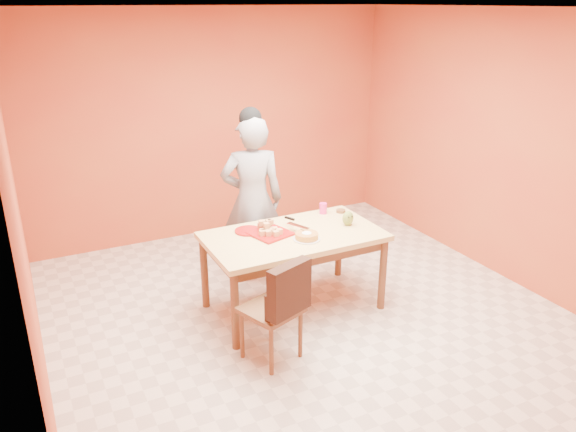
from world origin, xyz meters
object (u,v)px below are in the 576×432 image
sponge_cake (307,236)px  checker_tin (341,211)px  magenta_glass (323,208)px  dining_chair (272,308)px  pastry_platter (270,233)px  dining_table (293,243)px  egg_ornament (348,218)px  red_dinner_plate (248,231)px  person (252,200)px

sponge_cake → checker_tin: bearing=35.3°
sponge_cake → magenta_glass: size_ratio=1.95×
dining_chair → pastry_platter: 0.86m
dining_table → dining_chair: bearing=-128.8°
dining_chair → sponge_cake: dining_chair is taller
pastry_platter → checker_tin: checker_tin is taller
egg_ornament → dining_table: bearing=165.7°
sponge_cake → egg_ornament: 0.53m
red_dinner_plate → sponge_cake: size_ratio=1.21×
red_dinner_plate → checker_tin: bearing=2.6°
red_dinner_plate → sponge_cake: bearing=-45.7°
dining_table → checker_tin: checker_tin is taller
pastry_platter → checker_tin: bearing=12.9°
dining_table → dining_chair: 0.86m
dining_chair → checker_tin: dining_chair is taller
dining_table → red_dinner_plate: red_dinner_plate is taller
red_dinner_plate → sponge_cake: sponge_cake is taller
dining_table → checker_tin: size_ratio=17.38×
person → red_dinner_plate: bearing=79.7°
red_dinner_plate → checker_tin: checker_tin is taller
person → dining_chair: bearing=89.4°
red_dinner_plate → egg_ornament: size_ratio=1.79×
pastry_platter → magenta_glass: size_ratio=3.12×
magenta_glass → dining_table: bearing=-146.4°
dining_chair → egg_ornament: (1.08, 0.61, 0.36)m
dining_table → sponge_cake: (0.05, -0.17, 0.13)m
person → magenta_glass: (0.59, -0.41, -0.05)m
dining_table → person: bearing=96.5°
person → red_dinner_plate: size_ratio=6.91×
sponge_cake → dining_table: bearing=105.5°
dining_table → red_dinner_plate: bearing=145.8°
magenta_glass → checker_tin: size_ratio=1.15×
dining_chair → checker_tin: (1.21, 0.94, 0.30)m
red_dinner_plate → dining_chair: bearing=-101.5°
sponge_cake → pastry_platter: bearing=133.9°
pastry_platter → magenta_glass: magenta_glass is taller
egg_ornament → magenta_glass: (-0.05, 0.38, -0.02)m
dining_table → sponge_cake: 0.22m
sponge_cake → checker_tin: 0.78m
dining_table → red_dinner_plate: (-0.35, 0.24, 0.10)m
dining_chair → person: (0.44, 1.40, 0.39)m
red_dinner_plate → magenta_glass: magenta_glass is taller
checker_tin → sponge_cake: bearing=-144.7°
person → magenta_glass: size_ratio=16.25×
pastry_platter → egg_ornament: size_ratio=2.37×
dining_table → pastry_platter: size_ratio=4.83×
person → checker_tin: 0.90m
red_dinner_plate → sponge_cake: (0.39, -0.40, 0.03)m
pastry_platter → magenta_glass: bearing=19.9°
magenta_glass → egg_ornament: bearing=-82.4°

